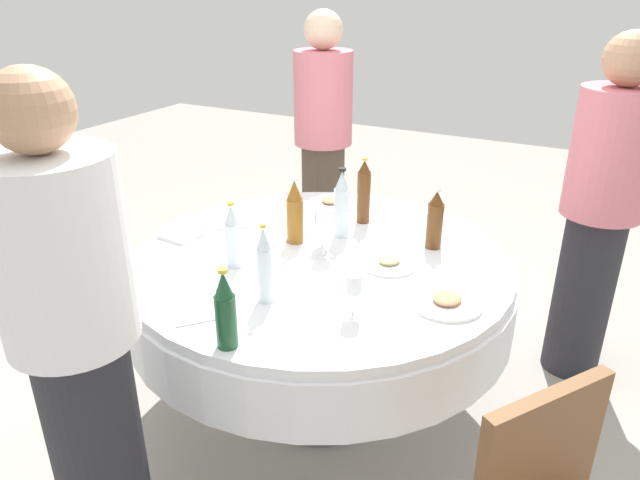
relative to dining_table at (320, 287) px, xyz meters
The scene contains 24 objects.
ground_plane 0.60m from the dining_table, ahead, with size 10.00×10.00×0.00m, color gray.
dining_table is the anchor object (origin of this frame).
bottle_brown_mid 0.50m from the dining_table, ahead, with size 0.06×0.06×0.30m.
bottle_clear_rear 0.36m from the dining_table, ahead, with size 0.07×0.07×0.30m.
bottle_brown_left 0.54m from the dining_table, 52.22° to the right, with size 0.07×0.07×0.26m.
bottle_dark_green_west 0.74m from the dining_table, behind, with size 0.07×0.07×0.26m.
bottle_clear_outer 0.43m from the dining_table, 132.48° to the left, with size 0.06×0.06×0.26m.
bottle_amber_north 0.32m from the dining_table, 65.28° to the left, with size 0.07×0.07×0.28m.
bottle_clear_far 0.49m from the dining_table, behind, with size 0.06×0.06×0.29m.
wine_glass_west 0.36m from the dining_table, 50.25° to the left, with size 0.06×0.06×0.14m.
wine_glass_outer 0.25m from the dining_table, 90.88° to the right, with size 0.07×0.07×0.14m.
wine_glass_north 0.27m from the dining_table, 22.48° to the left, with size 0.06×0.06×0.15m.
wine_glass_far 0.53m from the dining_table, 138.60° to the right, with size 0.06×0.06×0.15m.
plate_east 0.58m from the dining_table, 74.79° to the left, with size 0.24×0.24×0.02m.
plate_front 0.60m from the dining_table, 104.04° to the right, with size 0.24×0.24×0.04m.
plate_near 0.59m from the dining_table, 22.07° to the left, with size 0.24×0.24×0.04m.
plate_right 0.32m from the dining_table, 80.69° to the right, with size 0.21×0.21×0.04m.
knife_rear 0.29m from the dining_table, 159.53° to the left, with size 0.18×0.02×0.01m, color silver.
knife_left 0.57m from the dining_table, 21.51° to the right, with size 0.18×0.02×0.01m, color silver.
spoon_west 0.64m from the dining_table, behind, with size 0.18×0.02×0.01m, color silver.
folded_napkin 0.65m from the dining_table, 99.37° to the left, with size 0.15×0.15×0.02m, color white.
person_mid 1.33m from the dining_table, 26.99° to the left, with size 0.34×0.34×1.60m.
person_rear 1.06m from the dining_table, 169.07° to the left, with size 0.34×0.34×1.59m.
person_left 1.28m from the dining_table, 49.30° to the right, with size 0.34×0.34×1.58m.
Camera 1 is at (-1.89, -1.00, 1.77)m, focal length 33.24 mm.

